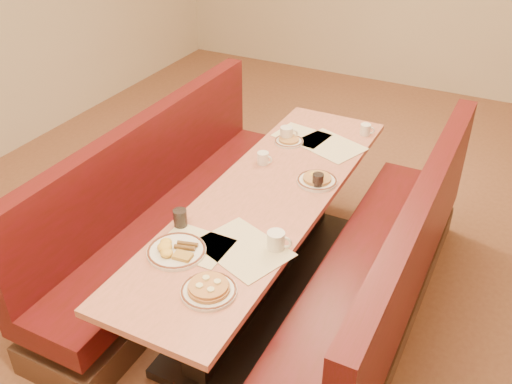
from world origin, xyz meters
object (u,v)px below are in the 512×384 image
at_px(booth_right, 379,283).
at_px(soda_tumbler_mid, 318,181).
at_px(eggs_plate, 176,250).
at_px(coffee_mug_c, 366,129).
at_px(soda_tumbler_near, 180,218).
at_px(coffee_mug_a, 277,240).
at_px(coffee_mug_d, 287,133).
at_px(booth_left, 169,217).
at_px(pancake_plate, 209,289).
at_px(coffee_mug_b, 263,158).
at_px(diner_table, 266,246).

distance_m(booth_right, soda_tumbler_mid, 0.69).
relative_size(eggs_plate, coffee_mug_c, 2.92).
bearing_deg(soda_tumbler_near, coffee_mug_a, 5.97).
xyz_separation_m(coffee_mug_c, coffee_mug_d, (-0.46, -0.32, 0.01)).
relative_size(booth_left, coffee_mug_a, 18.84).
distance_m(booth_left, soda_tumbler_near, 0.80).
distance_m(eggs_plate, soda_tumbler_near, 0.24).
xyz_separation_m(pancake_plate, coffee_mug_c, (0.14, 1.91, 0.02)).
relative_size(coffee_mug_b, soda_tumbler_near, 1.03).
bearing_deg(coffee_mug_b, coffee_mug_a, -57.22).
distance_m(eggs_plate, soda_tumbler_mid, 1.01).
distance_m(pancake_plate, soda_tumbler_mid, 1.10).
bearing_deg(soda_tumbler_mid, booth_left, -167.26).
relative_size(diner_table, eggs_plate, 8.25).
bearing_deg(pancake_plate, booth_left, 134.62).
bearing_deg(diner_table, coffee_mug_d, 104.88).
bearing_deg(booth_left, soda_tumbler_mid, 12.74).
bearing_deg(soda_tumbler_near, diner_table, 60.14).
relative_size(booth_right, soda_tumbler_mid, 26.68).
relative_size(booth_right, coffee_mug_b, 23.71).
height_order(booth_left, booth_right, same).
xyz_separation_m(coffee_mug_a, coffee_mug_b, (-0.45, 0.76, -0.01)).
height_order(diner_table, booth_right, booth_right).
height_order(booth_right, pancake_plate, booth_right).
bearing_deg(coffee_mug_a, booth_left, 147.98).
xyz_separation_m(diner_table, soda_tumbler_near, (-0.28, -0.49, 0.43)).
relative_size(pancake_plate, coffee_mug_a, 2.01).
bearing_deg(coffee_mug_c, pancake_plate, -100.53).
relative_size(pancake_plate, soda_tumbler_mid, 2.84).
distance_m(coffee_mug_a, soda_tumbler_mid, 0.65).
bearing_deg(soda_tumbler_mid, coffee_mug_d, 130.92).
bearing_deg(coffee_mug_d, booth_right, -62.39).
bearing_deg(booth_right, diner_table, 180.00).
bearing_deg(booth_left, coffee_mug_b, 31.31).
bearing_deg(booth_left, coffee_mug_c, 45.79).
bearing_deg(soda_tumbler_near, pancake_plate, -43.28).
bearing_deg(soda_tumbler_mid, eggs_plate, -114.01).
relative_size(booth_left, pancake_plate, 9.39).
distance_m(coffee_mug_b, coffee_mug_d, 0.38).
bearing_deg(eggs_plate, coffee_mug_d, 90.68).
bearing_deg(diner_table, soda_tumbler_near, -119.86).
bearing_deg(soda_tumbler_near, booth_right, 25.72).
distance_m(pancake_plate, coffee_mug_c, 1.91).
height_order(coffee_mug_b, coffee_mug_c, coffee_mug_b).
relative_size(coffee_mug_a, soda_tumbler_mid, 1.42).
bearing_deg(eggs_plate, coffee_mug_c, 75.56).
height_order(pancake_plate, soda_tumbler_mid, soda_tumbler_mid).
bearing_deg(coffee_mug_d, coffee_mug_c, 10.27).
height_order(diner_table, booth_left, booth_left).
relative_size(booth_left, eggs_plate, 8.25).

